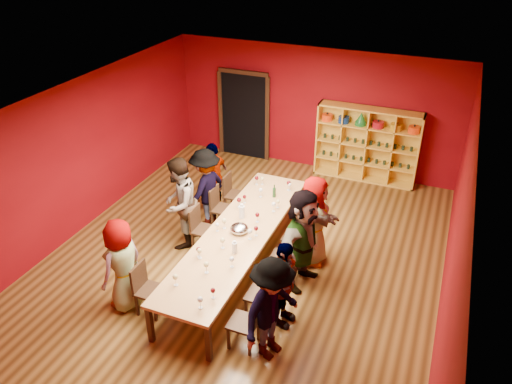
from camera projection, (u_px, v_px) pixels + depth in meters
room_shell at (238, 196)px, 8.46m from camera, size 7.10×9.10×3.04m
tasting_table at (239, 235)px, 8.86m from camera, size 1.10×4.50×0.75m
doorway at (245, 115)px, 12.80m from camera, size 1.40×0.17×2.30m
shelving_unit at (367, 141)px, 11.72m from camera, size 2.40×0.40×1.80m
chair_person_left_0 at (146, 286)px, 7.96m from camera, size 0.42×0.42×0.89m
person_left_0 at (123, 265)px, 7.93m from camera, size 0.55×0.85×1.63m
chair_person_left_2 at (200, 226)px, 9.46m from camera, size 0.42×0.42×0.89m
person_left_2 at (179, 203)px, 9.39m from camera, size 0.58×0.93×1.82m
chair_person_left_3 at (219, 205)px, 10.12m from camera, size 0.42×0.42×0.89m
person_left_3 at (206, 188)px, 10.04m from camera, size 0.63×1.15×1.68m
chair_person_left_4 at (232, 192)px, 10.61m from camera, size 0.42×0.42×0.89m
person_left_4 at (214, 177)px, 10.61m from camera, size 0.51×0.95×1.55m
chair_person_right_0 at (248, 321)px, 7.30m from camera, size 0.42×0.42×0.89m
person_right_0 at (272, 310)px, 7.00m from camera, size 0.76×1.18×1.69m
chair_person_right_1 at (265, 293)px, 7.82m from camera, size 0.42×0.42×0.89m
person_right_1 at (283, 285)px, 7.59m from camera, size 0.52×0.93×1.52m
chair_person_right_2 at (287, 255)px, 8.67m from camera, size 0.42×0.42×0.89m
person_right_2 at (303, 239)px, 8.37m from camera, size 0.89×1.77×1.84m
chair_person_right_3 at (299, 235)px, 9.20m from camera, size 0.42×0.42×0.89m
person_right_3 at (314, 221)px, 8.93m from camera, size 0.54×0.89×1.74m
wine_glass_0 at (261, 191)px, 9.84m from camera, size 0.08×0.08×0.20m
wine_glass_1 at (217, 225)px, 8.81m from camera, size 0.07×0.07×0.18m
wine_glass_2 at (245, 197)px, 9.65m from camera, size 0.07×0.07×0.18m
wine_glass_3 at (213, 291)px, 7.29m from camera, size 0.07×0.07×0.19m
wine_glass_4 at (256, 229)px, 8.67m from camera, size 0.08×0.08×0.20m
wine_glass_5 at (289, 183)px, 10.08m from camera, size 0.09×0.09×0.21m
wine_glass_6 at (232, 260)px, 7.91m from camera, size 0.08×0.08×0.20m
wine_glass_7 at (250, 232)px, 8.58m from camera, size 0.09×0.09×0.22m
wine_glass_8 at (274, 205)px, 9.37m from camera, size 0.08×0.08×0.21m
wine_glass_9 at (239, 200)px, 9.50m from camera, size 0.08×0.08×0.21m
wine_glass_10 at (198, 250)px, 8.15m from camera, size 0.08×0.08×0.20m
wine_glass_11 at (257, 215)px, 9.06m from camera, size 0.08×0.08×0.20m
wine_glass_12 at (278, 202)px, 9.50m from camera, size 0.07×0.07×0.18m
wine_glass_13 at (224, 221)px, 8.87m from camera, size 0.09×0.09×0.21m
wine_glass_14 at (290, 185)px, 10.07m from camera, size 0.07×0.07×0.19m
wine_glass_15 at (206, 265)px, 7.78m from camera, size 0.09×0.09×0.21m
wine_glass_16 at (200, 300)px, 7.10m from camera, size 0.08×0.08×0.21m
wine_glass_17 at (257, 178)px, 10.29m from camera, size 0.08×0.08×0.20m
wine_glass_18 at (223, 241)px, 8.35m from camera, size 0.08×0.08×0.21m
wine_glass_19 at (175, 277)px, 7.52m from camera, size 0.09×0.09×0.21m
wine_glass_20 at (200, 251)px, 8.11m from camera, size 0.08×0.08×0.20m
wine_glass_21 at (262, 179)px, 10.30m from camera, size 0.07×0.07×0.18m
spittoon_bowl at (239, 229)px, 8.80m from camera, size 0.33×0.33×0.18m
carafe_a at (242, 211)px, 9.20m from camera, size 0.15×0.15×0.29m
carafe_b at (235, 247)px, 8.27m from camera, size 0.12×0.12×0.23m
wine_bottle at (274, 192)px, 9.87m from camera, size 0.07×0.07×0.27m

